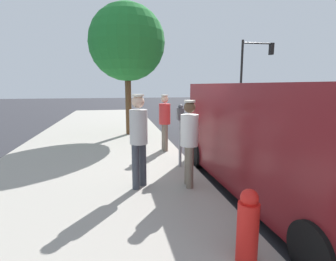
{
  "coord_description": "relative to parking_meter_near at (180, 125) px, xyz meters",
  "views": [
    {
      "loc": [
        2.83,
        5.73,
        2.11
      ],
      "look_at": [
        1.65,
        -0.35,
        1.05
      ],
      "focal_mm": 28.22,
      "sensor_mm": 36.0,
      "label": 1
    }
  ],
  "objects": [
    {
      "name": "ground_plane",
      "position": [
        -1.35,
        0.35,
        -1.18
      ],
      "size": [
        80.0,
        80.0,
        0.0
      ],
      "primitive_type": "plane",
      "color": "#2D2D33"
    },
    {
      "name": "sidewalk_slab",
      "position": [
        2.15,
        0.35,
        -1.11
      ],
      "size": [
        5.0,
        32.0,
        0.15
      ],
      "primitive_type": "cube",
      "color": "#9E998E",
      "rests_on": "ground"
    },
    {
      "name": "parking_meter_near",
      "position": [
        0.0,
        0.0,
        0.0
      ],
      "size": [
        0.14,
        0.18,
        1.52
      ],
      "color": "gray",
      "rests_on": "sidewalk_slab"
    },
    {
      "name": "pedestrian_in_white",
      "position": [
        0.13,
        1.28,
        -0.06
      ],
      "size": [
        0.34,
        0.36,
        1.69
      ],
      "color": "#726656",
      "rests_on": "sidewalk_slab"
    },
    {
      "name": "pedestrian_in_gray",
      "position": [
        1.09,
        1.16,
        0.01
      ],
      "size": [
        0.34,
        0.34,
        1.8
      ],
      "color": "#383D47",
      "rests_on": "sidewalk_slab"
    },
    {
      "name": "pedestrian_in_red",
      "position": [
        0.08,
        -1.66,
        -0.06
      ],
      "size": [
        0.34,
        0.36,
        1.69
      ],
      "color": "#726656",
      "rests_on": "sidewalk_slab"
    },
    {
      "name": "parked_van",
      "position": [
        -1.5,
        1.8,
        -0.03
      ],
      "size": [
        2.19,
        5.23,
        2.15
      ],
      "color": "maroon",
      "rests_on": "ground"
    },
    {
      "name": "traffic_light_corner",
      "position": [
        -8.03,
        -11.54,
        2.34
      ],
      "size": [
        2.48,
        0.42,
        5.2
      ],
      "color": "black",
      "rests_on": "ground"
    },
    {
      "name": "street_tree",
      "position": [
        1.02,
        -4.65,
        2.55
      ],
      "size": [
        2.95,
        2.95,
        5.07
      ],
      "color": "brown",
      "rests_on": "sidewalk_slab"
    },
    {
      "name": "fire_hydrant",
      "position": [
        0.1,
        3.61,
        -0.61
      ],
      "size": [
        0.24,
        0.24,
        0.86
      ],
      "color": "red",
      "rests_on": "sidewalk_slab"
    }
  ]
}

